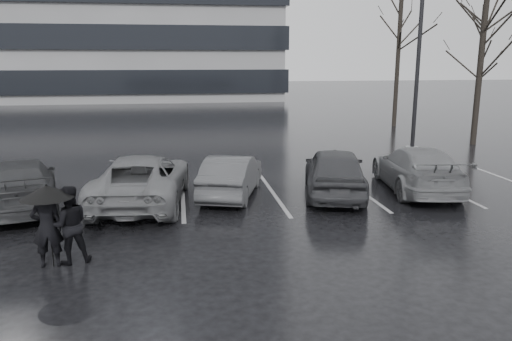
{
  "coord_description": "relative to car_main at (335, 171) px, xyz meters",
  "views": [
    {
      "loc": [
        -2.24,
        -12.22,
        4.11
      ],
      "look_at": [
        -0.19,
        1.0,
        1.1
      ],
      "focal_mm": 35.0,
      "sensor_mm": 36.0,
      "label": 1
    }
  ],
  "objects": [
    {
      "name": "car_east",
      "position": [
        2.76,
        0.16,
        -0.05
      ],
      "size": [
        2.67,
        5.07,
        1.4
      ],
      "primitive_type": "imported",
      "rotation": [
        0.0,
        0.0,
        2.99
      ],
      "color": "#535356",
      "rests_on": "ground"
    },
    {
      "name": "tree_east",
      "position": [
        9.58,
        7.92,
        3.25
      ],
      "size": [
        0.26,
        0.26,
        8.0
      ],
      "primitive_type": "cylinder",
      "color": "black",
      "rests_on": "ground"
    },
    {
      "name": "pedestrian_right",
      "position": [
        -6.94,
        -4.2,
        0.06
      ],
      "size": [
        0.93,
        0.81,
        1.62
      ],
      "primitive_type": "imported",
      "rotation": [
        0.0,
        0.0,
        3.42
      ],
      "color": "black",
      "rests_on": "ground"
    },
    {
      "name": "tree_north",
      "position": [
        8.58,
        14.92,
        3.5
      ],
      "size": [
        0.26,
        0.26,
        8.5
      ],
      "primitive_type": "cylinder",
      "color": "black",
      "rests_on": "ground"
    },
    {
      "name": "car_west_c",
      "position": [
        -9.12,
        0.02,
        -0.05
      ],
      "size": [
        3.1,
        5.11,
        1.38
      ],
      "primitive_type": "imported",
      "rotation": [
        0.0,
        0.0,
        3.4
      ],
      "color": "black",
      "rests_on": "ground"
    },
    {
      "name": "pedestrian_left",
      "position": [
        -7.33,
        -4.33,
        0.08
      ],
      "size": [
        0.64,
        0.45,
        1.65
      ],
      "primitive_type": "imported",
      "rotation": [
        0.0,
        0.0,
        3.24
      ],
      "color": "black",
      "rests_on": "ground"
    },
    {
      "name": "stall_stripes",
      "position": [
        -3.22,
        0.42,
        -0.74
      ],
      "size": [
        19.72,
        5.0,
        0.0
      ],
      "color": "#A1A1A3",
      "rests_on": "ground"
    },
    {
      "name": "tree_ne",
      "position": [
        12.08,
        11.92,
        2.75
      ],
      "size": [
        0.26,
        0.26,
        7.0
      ],
      "primitive_type": "cylinder",
      "color": "black",
      "rests_on": "ground"
    },
    {
      "name": "car_west_a",
      "position": [
        -3.14,
        0.4,
        -0.11
      ],
      "size": [
        2.4,
        4.07,
        1.27
      ],
      "primitive_type": "imported",
      "rotation": [
        0.0,
        0.0,
        2.85
      ],
      "color": "#2C2C2F",
      "rests_on": "ground"
    },
    {
      "name": "umbrella",
      "position": [
        -7.26,
        -4.37,
        0.82
      ],
      "size": [
        1.02,
        1.02,
        1.72
      ],
      "color": "black",
      "rests_on": "ground"
    },
    {
      "name": "car_main",
      "position": [
        0.0,
        0.0,
        0.0
      ],
      "size": [
        2.76,
        4.68,
        1.49
      ],
      "primitive_type": "imported",
      "rotation": [
        0.0,
        0.0,
        2.9
      ],
      "color": "black",
      "rests_on": "ground"
    },
    {
      "name": "car_west_b",
      "position": [
        -5.77,
        -0.02,
        -0.03
      ],
      "size": [
        2.88,
        5.36,
        1.43
      ],
      "primitive_type": "imported",
      "rotation": [
        0.0,
        0.0,
        3.04
      ],
      "color": "#535356",
      "rests_on": "ground"
    },
    {
      "name": "ground",
      "position": [
        -2.42,
        -2.08,
        -0.75
      ],
      "size": [
        160.0,
        160.0,
        0.0
      ],
      "primitive_type": "plane",
      "color": "black",
      "rests_on": "ground"
    },
    {
      "name": "lamp_post",
      "position": [
        5.72,
        6.54,
        3.92
      ],
      "size": [
        0.56,
        0.56,
        10.2
      ],
      "rotation": [
        0.0,
        0.0,
        -0.16
      ],
      "color": "gray",
      "rests_on": "ground"
    }
  ]
}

